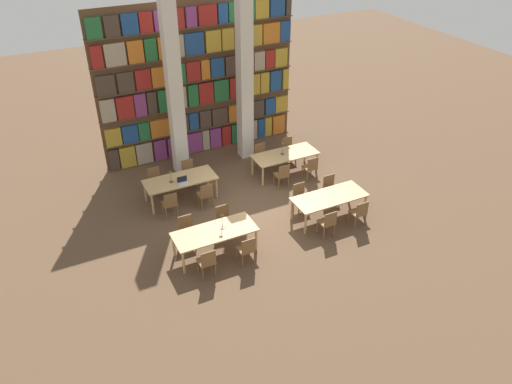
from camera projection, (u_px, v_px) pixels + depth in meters
ground_plane at (254, 208)px, 15.71m from camera, size 40.00×40.00×0.00m
bookshelf_bank at (199, 83)px, 17.54m from camera, size 7.24×0.35×5.50m
pillar_left at (174, 90)px, 16.06m from camera, size 0.46×0.46×6.00m
pillar_center at (245, 78)px, 16.99m from camera, size 0.46×0.46×6.00m
reading_table_0 at (215, 233)px, 13.49m from camera, size 2.27×0.95×0.75m
chair_0 at (207, 262)px, 12.84m from camera, size 0.42×0.40×0.87m
chair_1 at (187, 229)px, 13.98m from camera, size 0.42×0.40×0.87m
chair_2 at (247, 249)px, 13.26m from camera, size 0.42×0.40×0.87m
chair_3 at (224, 219)px, 14.40m from camera, size 0.42×0.40×0.87m
desk_lamp_0 at (222, 218)px, 13.41m from camera, size 0.14×0.14×0.48m
reading_table_1 at (329, 198)px, 14.93m from camera, size 2.27×0.95×0.75m
chair_4 at (328, 222)px, 14.27m from camera, size 0.42×0.40×0.87m
chair_5 at (301, 196)px, 15.41m from camera, size 0.42×0.40×0.87m
chair_6 at (359, 212)px, 14.68m from camera, size 0.42×0.40×0.87m
chair_7 at (330, 188)px, 15.82m from camera, size 0.42×0.40×0.87m
reading_table_2 at (180, 181)px, 15.76m from camera, size 2.27×0.95×0.75m
chair_8 at (170, 203)px, 15.07m from camera, size 0.42×0.40×0.87m
chair_9 at (155, 180)px, 16.22m from camera, size 0.42×0.40×0.87m
chair_10 at (206, 194)px, 15.50m from camera, size 0.42×0.40×0.87m
chair_11 at (189, 172)px, 16.65m from camera, size 0.42×0.40×0.87m
desk_lamp_1 at (171, 174)px, 15.42m from camera, size 0.14×0.14×0.42m
laptop at (183, 182)px, 15.49m from camera, size 0.32×0.22×0.21m
reading_table_3 at (285, 156)px, 17.15m from camera, size 2.27×0.95×0.75m
chair_12 at (282, 175)px, 16.50m from camera, size 0.42×0.40×0.87m
chair_13 at (261, 155)px, 17.64m from camera, size 0.42×0.40×0.87m
chair_14 at (311, 167)px, 16.91m from camera, size 0.42×0.40×0.87m
chair_15 at (289, 148)px, 18.05m from camera, size 0.42×0.40×0.87m
desk_lamp_2 at (283, 146)px, 16.92m from camera, size 0.14×0.14×0.47m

